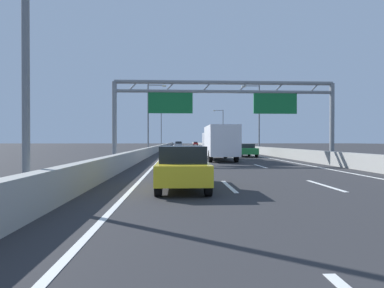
{
  "coord_description": "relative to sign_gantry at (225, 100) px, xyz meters",
  "views": [
    {
      "loc": [
        -3.68,
        1.24,
        1.66
      ],
      "look_at": [
        -0.84,
        61.81,
        1.1
      ],
      "focal_mm": 29.04,
      "sensor_mm": 36.0,
      "label": 1
    }
  ],
  "objects": [
    {
      "name": "lane_dash_left_15",
      "position": [
        -1.77,
        113.37,
        -4.84
      ],
      "size": [
        0.16,
        3.0,
        0.01
      ],
      "primitive_type": "cube",
      "color": "white",
      "rests_on": "ground_plane"
    },
    {
      "name": "lane_dash_right_1",
      "position": [
        1.83,
        -12.63,
        -4.84
      ],
      "size": [
        0.16,
        3.0,
        0.01
      ],
      "primitive_type": "cube",
      "color": "white",
      "rests_on": "ground_plane"
    },
    {
      "name": "lane_dash_left_4",
      "position": [
        -1.77,
        14.37,
        -4.84
      ],
      "size": [
        0.16,
        3.0,
        0.01
      ],
      "primitive_type": "cube",
      "color": "white",
      "rests_on": "ground_plane"
    },
    {
      "name": "lane_dash_right_6",
      "position": [
        1.83,
        32.37,
        -4.84
      ],
      "size": [
        0.16,
        3.0,
        0.01
      ],
      "primitive_type": "cube",
      "color": "white",
      "rests_on": "ground_plane"
    },
    {
      "name": "lane_dash_right_12",
      "position": [
        1.83,
        86.37,
        -4.84
      ],
      "size": [
        0.16,
        3.0,
        0.01
      ],
      "primitive_type": "cube",
      "color": "white",
      "rests_on": "ground_plane"
    },
    {
      "name": "lane_dash_left_5",
      "position": [
        -1.77,
        23.37,
        -4.84
      ],
      "size": [
        0.16,
        3.0,
        0.01
      ],
      "primitive_type": "cube",
      "color": "white",
      "rests_on": "ground_plane"
    },
    {
      "name": "sign_gantry",
      "position": [
        0.0,
        0.0,
        0.0
      ],
      "size": [
        17.33,
        0.36,
        6.36
      ],
      "color": "gray",
      "rests_on": "ground_plane"
    },
    {
      "name": "lane_dash_left_13",
      "position": [
        -1.77,
        95.37,
        -4.84
      ],
      "size": [
        0.16,
        3.0,
        0.01
      ],
      "primitive_type": "cube",
      "color": "white",
      "rests_on": "ground_plane"
    },
    {
      "name": "lane_dash_left_8",
      "position": [
        -1.77,
        50.37,
        -4.84
      ],
      "size": [
        0.16,
        3.0,
        0.01
      ],
      "primitive_type": "cube",
      "color": "white",
      "rests_on": "ground_plane"
    },
    {
      "name": "lane_dash_left_10",
      "position": [
        -1.77,
        68.37,
        -4.84
      ],
      "size": [
        0.16,
        3.0,
        0.01
      ],
      "primitive_type": "cube",
      "color": "white",
      "rests_on": "ground_plane"
    },
    {
      "name": "lane_dash_left_14",
      "position": [
        -1.77,
        104.37,
        -4.84
      ],
      "size": [
        0.16,
        3.0,
        0.01
      ],
      "primitive_type": "cube",
      "color": "white",
      "rests_on": "ground_plane"
    },
    {
      "name": "lane_dash_left_9",
      "position": [
        -1.77,
        59.37,
        -4.84
      ],
      "size": [
        0.16,
        3.0,
        0.01
      ],
      "primitive_type": "cube",
      "color": "white",
      "rests_on": "ground_plane"
    },
    {
      "name": "lane_dash_right_15",
      "position": [
        1.83,
        113.37,
        -4.84
      ],
      "size": [
        0.16,
        3.0,
        0.01
      ],
      "primitive_type": "cube",
      "color": "white",
      "rests_on": "ground_plane"
    },
    {
      "name": "lane_dash_right_13",
      "position": [
        1.83,
        95.37,
        -4.84
      ],
      "size": [
        0.16,
        3.0,
        0.01
      ],
      "primitive_type": "cube",
      "color": "white",
      "rests_on": "ground_plane"
    },
    {
      "name": "green_car",
      "position": [
        3.59,
        8.89,
        -4.13
      ],
      "size": [
        1.81,
        4.35,
        1.37
      ],
      "color": "#1E7A38",
      "rests_on": "ground_plane"
    },
    {
      "name": "edge_line_left",
      "position": [
        -5.22,
        62.87,
        -4.84
      ],
      "size": [
        0.16,
        176.0,
        0.01
      ],
      "primitive_type": "cube",
      "color": "white",
      "rests_on": "ground_plane"
    },
    {
      "name": "barrier_left",
      "position": [
        -6.87,
        84.87,
        -4.37
      ],
      "size": [
        0.45,
        220.0,
        0.95
      ],
      "color": "#9E9E99",
      "rests_on": "ground_plane"
    },
    {
      "name": "streetlamp_left_mid",
      "position": [
        -7.44,
        18.86,
        0.55
      ],
      "size": [
        2.58,
        0.28,
        9.5
      ],
      "color": "slate",
      "rests_on": "ground_plane"
    },
    {
      "name": "lane_dash_right_16",
      "position": [
        1.83,
        122.37,
        -4.84
      ],
      "size": [
        0.16,
        3.0,
        0.01
      ],
      "primitive_type": "cube",
      "color": "white",
      "rests_on": "ground_plane"
    },
    {
      "name": "lane_dash_left_1",
      "position": [
        -1.77,
        -12.63,
        -4.84
      ],
      "size": [
        0.16,
        3.0,
        0.01
      ],
      "primitive_type": "cube",
      "color": "white",
      "rests_on": "ground_plane"
    },
    {
      "name": "lane_dash_right_8",
      "position": [
        1.83,
        50.37,
        -4.84
      ],
      "size": [
        0.16,
        3.0,
        0.01
      ],
      "primitive_type": "cube",
      "color": "white",
      "rests_on": "ground_plane"
    },
    {
      "name": "lane_dash_right_4",
      "position": [
        1.83,
        14.37,
        -4.84
      ],
      "size": [
        0.16,
        3.0,
        0.01
      ],
      "primitive_type": "cube",
      "color": "white",
      "rests_on": "ground_plane"
    },
    {
      "name": "box_truck",
      "position": [
        -0.04,
        2.71,
        -3.23
      ],
      "size": [
        2.33,
        7.83,
        2.92
      ],
      "color": "silver",
      "rests_on": "ground_plane"
    },
    {
      "name": "black_car",
      "position": [
        3.46,
        19.3,
        -4.12
      ],
      "size": [
        1.81,
        4.31,
        1.39
      ],
      "color": "black",
      "rests_on": "ground_plane"
    },
    {
      "name": "barrier_right",
      "position": [
        6.93,
        84.87,
        -4.37
      ],
      "size": [
        0.45,
        220.0,
        0.95
      ],
      "color": "#9E9E99",
      "rests_on": "ground_plane"
    },
    {
      "name": "lane_dash_right_3",
      "position": [
        1.83,
        5.37,
        -4.84
      ],
      "size": [
        0.16,
        3.0,
        0.01
      ],
      "primitive_type": "cube",
      "color": "white",
      "rests_on": "ground_plane"
    },
    {
      "name": "lane_dash_right_17",
      "position": [
        1.83,
        131.37,
        -4.84
      ],
      "size": [
        0.16,
        3.0,
        0.01
      ],
      "primitive_type": "cube",
      "color": "white",
      "rests_on": "ground_plane"
    },
    {
      "name": "lane_dash_left_17",
      "position": [
        -1.77,
        131.37,
        -4.84
      ],
      "size": [
        0.16,
        3.0,
        0.01
      ],
      "primitive_type": "cube",
      "color": "white",
      "rests_on": "ground_plane"
    },
    {
      "name": "lane_dash_left_3",
      "position": [
        -1.77,
        5.37,
        -4.84
      ],
      "size": [
        0.16,
        3.0,
        0.01
      ],
      "primitive_type": "cube",
      "color": "white",
      "rests_on": "ground_plane"
    },
    {
      "name": "lane_dash_left_11",
      "position": [
        -1.77,
        77.37,
        -4.84
      ],
      "size": [
        0.16,
        3.0,
        0.01
      ],
      "primitive_type": "cube",
      "color": "white",
      "rests_on": "ground_plane"
    },
    {
      "name": "red_car",
      "position": [
        3.76,
        102.72,
        -4.12
      ],
      "size": [
        1.8,
        4.24,
        1.41
      ],
      "color": "red",
      "rests_on": "ground_plane"
    },
    {
      "name": "lane_dash_left_6",
      "position": [
        -1.77,
        32.37,
        -4.84
      ],
      "size": [
        0.16,
        3.0,
        0.01
      ],
      "primitive_type": "cube",
      "color": "white",
      "rests_on": "ground_plane"
    },
    {
      "name": "lane_dash_right_9",
      "position": [
        1.83,
        59.37,
        -4.84
      ],
      "size": [
        0.16,
        3.0,
        0.01
      ],
      "primitive_type": "cube",
      "color": "white",
      "rests_on": "ground_plane"
    },
    {
      "name": "silver_car",
      "position": [
        -3.37,
        56.81,
        -4.07
      ],
      "size": [
        1.88,
        4.34,
        1.53
      ],
      "color": "#A8ADB2",
      "rests_on": "ground_plane"
    },
    {
      "name": "lane_dash_left_12",
      "position": [
        -1.77,
        86.37,
        -4.84
      ],
      "size": [
        0.16,
        3.0,
        0.01
      ],
      "primitive_type": "cube",
      "color": "white",
      "rests_on": "ground_plane"
    },
    {
      "name": "ground_plane",
      "position": [
        0.03,
        74.87,
        -4.85
      ],
      "size": [
        260.0,
        260.0,
        0.0
      ],
      "primitive_type": "plane",
      "color": "#2D2D30"
    },
    {
      "name": "lane_dash_right_2",
      "position": [
        1.83,
        -3.63,
        -4.84
      ],
      "size": [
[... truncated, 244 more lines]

